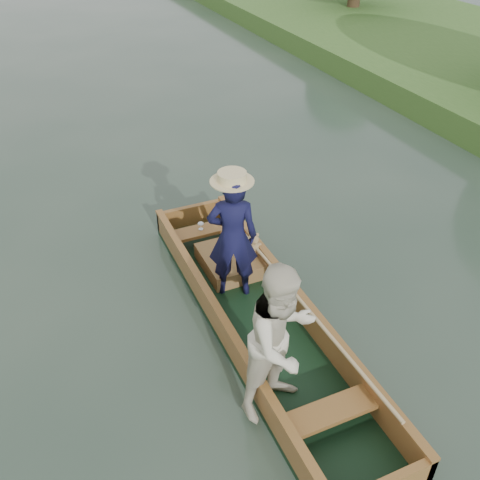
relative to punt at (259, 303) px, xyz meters
name	(u,v)px	position (x,y,z in m)	size (l,w,h in m)	color
ground	(260,328)	(0.12, 0.23, -0.64)	(120.00, 120.00, 0.00)	#283D30
punt	(259,303)	(0.00, 0.00, 0.00)	(1.41, 5.00, 1.84)	black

